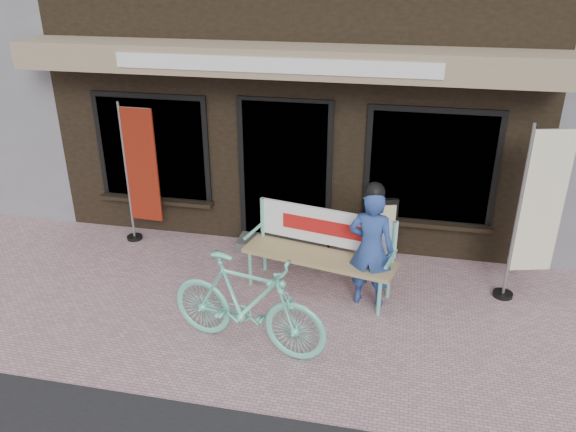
% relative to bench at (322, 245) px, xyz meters
% --- Properties ---
extents(ground, '(70.00, 70.00, 0.00)m').
position_rel_bench_xyz_m(ground, '(-0.72, -0.87, -0.62)').
color(ground, '#B48990').
rests_on(ground, ground).
extents(storefront, '(7.00, 6.77, 6.00)m').
position_rel_bench_xyz_m(storefront, '(-0.72, 4.10, 2.37)').
color(storefront, black).
rests_on(storefront, ground).
extents(bench, '(2.00, 0.88, 1.05)m').
position_rel_bench_xyz_m(bench, '(0.00, 0.00, 0.00)').
color(bench, '#6DD5B9').
rests_on(bench, ground).
extents(person, '(0.59, 0.43, 1.60)m').
position_rel_bench_xyz_m(person, '(0.63, -0.25, 0.17)').
color(person, '#29458F').
rests_on(person, ground).
extents(bicycle, '(1.90, 0.88, 1.10)m').
position_rel_bench_xyz_m(bicycle, '(-0.59, -1.39, -0.06)').
color(bicycle, '#6DD5B9').
rests_on(bicycle, ground).
extents(nobori_red, '(0.62, 0.24, 2.12)m').
position_rel_bench_xyz_m(nobori_red, '(-2.79, 0.76, 0.48)').
color(nobori_red, gray).
rests_on(nobori_red, ground).
extents(nobori_cream, '(0.67, 0.31, 2.25)m').
position_rel_bench_xyz_m(nobori_cream, '(2.52, 0.31, 0.55)').
color(nobori_cream, gray).
rests_on(nobori_cream, ground).
extents(menu_stand, '(0.45, 0.21, 0.89)m').
position_rel_bench_xyz_m(menu_stand, '(0.69, 1.00, -0.16)').
color(menu_stand, black).
rests_on(menu_stand, ground).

